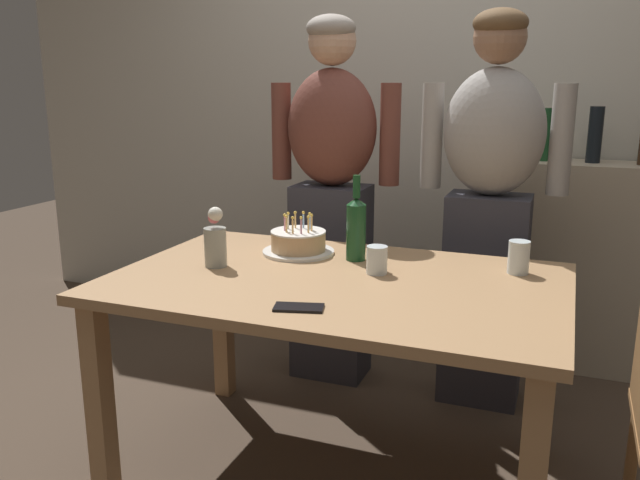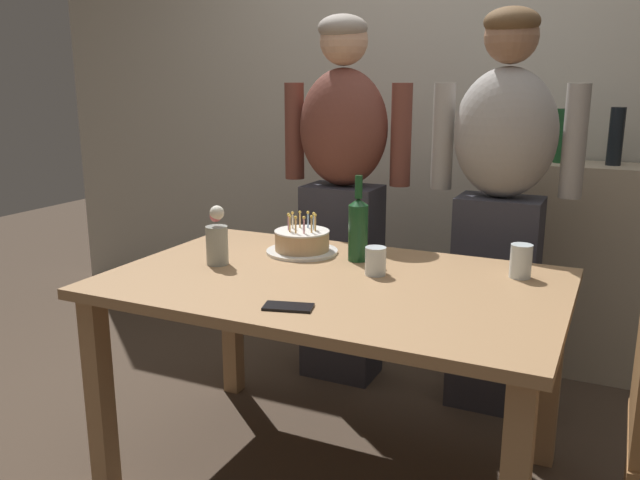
{
  "view_description": "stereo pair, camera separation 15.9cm",
  "coord_description": "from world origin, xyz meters",
  "px_view_note": "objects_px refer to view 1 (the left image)",
  "views": [
    {
      "loc": [
        0.7,
        -1.97,
        1.39
      ],
      "look_at": [
        -0.1,
        0.1,
        0.84
      ],
      "focal_mm": 36.58,
      "sensor_mm": 36.0,
      "label": 1
    },
    {
      "loc": [
        0.85,
        -1.91,
        1.39
      ],
      "look_at": [
        -0.1,
        0.1,
        0.84
      ],
      "focal_mm": 36.58,
      "sensor_mm": 36.0,
      "label": 2
    }
  ],
  "objects_px": {
    "flower_vase": "(215,241)",
    "person_woman_cardigan": "(489,206)",
    "birthday_cake": "(298,243)",
    "wine_bottle": "(356,227)",
    "water_glass_far": "(377,260)",
    "cell_phone": "(299,308)",
    "water_glass_near": "(519,257)",
    "person_man_bearded": "(332,196)"
  },
  "relations": [
    {
      "from": "water_glass_near",
      "to": "water_glass_far",
      "type": "xyz_separation_m",
      "value": [
        -0.45,
        -0.18,
        -0.01
      ]
    },
    {
      "from": "wine_bottle",
      "to": "person_woman_cardigan",
      "type": "bearing_deg",
      "value": 52.98
    },
    {
      "from": "birthday_cake",
      "to": "water_glass_near",
      "type": "distance_m",
      "value": 0.81
    },
    {
      "from": "water_glass_near",
      "to": "person_man_bearded",
      "type": "height_order",
      "value": "person_man_bearded"
    },
    {
      "from": "person_man_bearded",
      "to": "person_woman_cardigan",
      "type": "height_order",
      "value": "same"
    },
    {
      "from": "cell_phone",
      "to": "person_woman_cardigan",
      "type": "height_order",
      "value": "person_woman_cardigan"
    },
    {
      "from": "birthday_cake",
      "to": "water_glass_far",
      "type": "distance_m",
      "value": 0.39
    },
    {
      "from": "water_glass_near",
      "to": "water_glass_far",
      "type": "height_order",
      "value": "water_glass_near"
    },
    {
      "from": "water_glass_far",
      "to": "person_man_bearded",
      "type": "height_order",
      "value": "person_man_bearded"
    },
    {
      "from": "wine_bottle",
      "to": "cell_phone",
      "type": "relative_size",
      "value": 2.19
    },
    {
      "from": "flower_vase",
      "to": "wine_bottle",
      "type": "bearing_deg",
      "value": 30.91
    },
    {
      "from": "water_glass_far",
      "to": "cell_phone",
      "type": "distance_m",
      "value": 0.44
    },
    {
      "from": "birthday_cake",
      "to": "person_woman_cardigan",
      "type": "distance_m",
      "value": 0.84
    },
    {
      "from": "birthday_cake",
      "to": "person_man_bearded",
      "type": "xyz_separation_m",
      "value": [
        -0.06,
        0.53,
        0.09
      ]
    },
    {
      "from": "water_glass_far",
      "to": "person_woman_cardigan",
      "type": "height_order",
      "value": "person_woman_cardigan"
    },
    {
      "from": "water_glass_far",
      "to": "person_woman_cardigan",
      "type": "relative_size",
      "value": 0.06
    },
    {
      "from": "person_woman_cardigan",
      "to": "birthday_cake",
      "type": "bearing_deg",
      "value": 39.74
    },
    {
      "from": "water_glass_far",
      "to": "water_glass_near",
      "type": "bearing_deg",
      "value": 21.44
    },
    {
      "from": "water_glass_near",
      "to": "wine_bottle",
      "type": "height_order",
      "value": "wine_bottle"
    },
    {
      "from": "birthday_cake",
      "to": "cell_phone",
      "type": "xyz_separation_m",
      "value": [
        0.25,
        -0.58,
        -0.04
      ]
    },
    {
      "from": "water_glass_near",
      "to": "cell_phone",
      "type": "distance_m",
      "value": 0.83
    },
    {
      "from": "wine_bottle",
      "to": "cell_phone",
      "type": "bearing_deg",
      "value": -88.73
    },
    {
      "from": "birthday_cake",
      "to": "cell_phone",
      "type": "height_order",
      "value": "birthday_cake"
    },
    {
      "from": "wine_bottle",
      "to": "water_glass_far",
      "type": "bearing_deg",
      "value": -49.18
    },
    {
      "from": "water_glass_near",
      "to": "wine_bottle",
      "type": "relative_size",
      "value": 0.36
    },
    {
      "from": "birthday_cake",
      "to": "person_woman_cardigan",
      "type": "xyz_separation_m",
      "value": [
        0.64,
        0.53,
        0.09
      ]
    },
    {
      "from": "water_glass_near",
      "to": "wine_bottle",
      "type": "distance_m",
      "value": 0.58
    },
    {
      "from": "person_woman_cardigan",
      "to": "cell_phone",
      "type": "bearing_deg",
      "value": 70.32
    },
    {
      "from": "person_man_bearded",
      "to": "person_woman_cardigan",
      "type": "bearing_deg",
      "value": -180.0
    },
    {
      "from": "birthday_cake",
      "to": "water_glass_far",
      "type": "relative_size",
      "value": 2.85
    },
    {
      "from": "flower_vase",
      "to": "water_glass_near",
      "type": "bearing_deg",
      "value": 16.4
    },
    {
      "from": "birthday_cake",
      "to": "water_glass_far",
      "type": "height_order",
      "value": "birthday_cake"
    },
    {
      "from": "cell_phone",
      "to": "flower_vase",
      "type": "relative_size",
      "value": 0.67
    },
    {
      "from": "wine_bottle",
      "to": "flower_vase",
      "type": "xyz_separation_m",
      "value": [
        -0.44,
        -0.26,
        -0.03
      ]
    },
    {
      "from": "person_man_bearded",
      "to": "water_glass_far",
      "type": "bearing_deg",
      "value": 121.37
    },
    {
      "from": "wine_bottle",
      "to": "person_man_bearded",
      "type": "xyz_separation_m",
      "value": [
        -0.3,
        0.54,
        0.01
      ]
    },
    {
      "from": "person_man_bearded",
      "to": "person_woman_cardigan",
      "type": "distance_m",
      "value": 0.7
    },
    {
      "from": "water_glass_far",
      "to": "person_man_bearded",
      "type": "xyz_separation_m",
      "value": [
        -0.42,
        0.68,
        0.09
      ]
    },
    {
      "from": "person_man_bearded",
      "to": "flower_vase",
      "type": "bearing_deg",
      "value": 79.96
    },
    {
      "from": "wine_bottle",
      "to": "water_glass_near",
      "type": "bearing_deg",
      "value": 3.57
    },
    {
      "from": "water_glass_near",
      "to": "flower_vase",
      "type": "height_order",
      "value": "flower_vase"
    },
    {
      "from": "flower_vase",
      "to": "person_woman_cardigan",
      "type": "distance_m",
      "value": 1.17
    }
  ]
}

